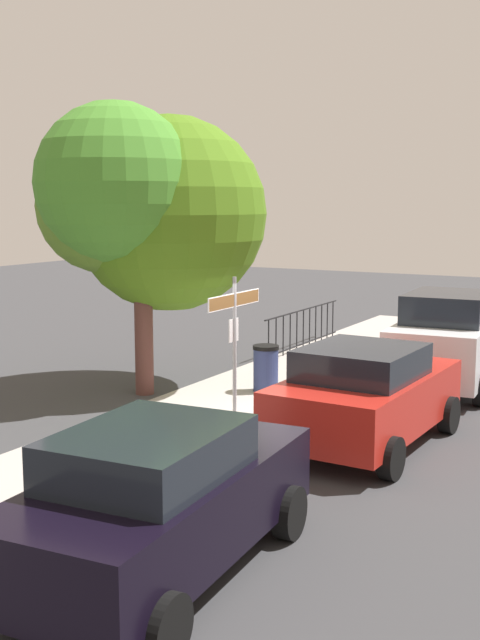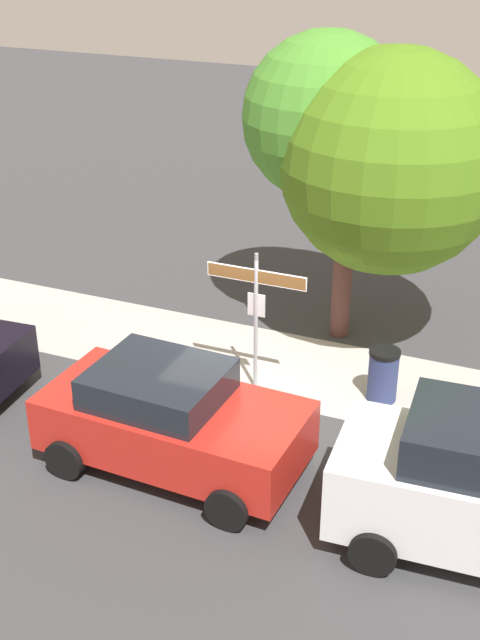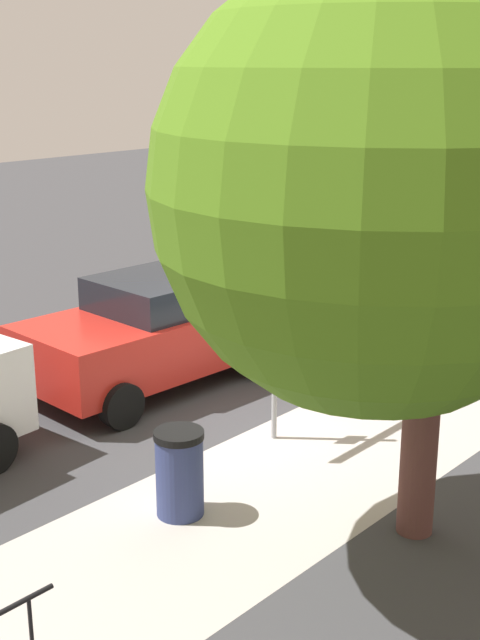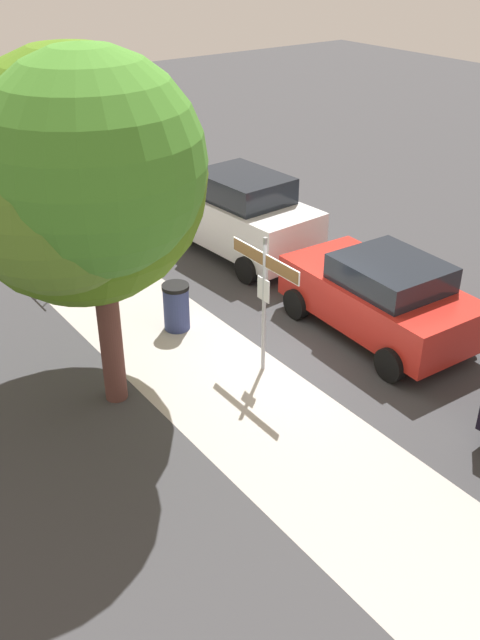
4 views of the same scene
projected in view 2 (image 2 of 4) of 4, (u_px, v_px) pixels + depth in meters
name	position (u px, v px, depth m)	size (l,w,h in m)	color
ground_plane	(255.00, 400.00, 14.83)	(60.00, 60.00, 0.00)	#38383A
sidewalk_strip	(384.00, 387.00, 15.21)	(24.00, 2.60, 0.00)	#A9A19B
street_sign	(256.00, 296.00, 14.39)	(1.81, 0.07, 2.62)	#9EA0A5
shade_tree	(366.00, 146.00, 15.31)	(4.96, 4.22, 5.88)	brown
car_red	(171.00, 418.00, 12.78)	(4.09, 2.25, 1.67)	red
trash_bin	(383.00, 375.00, 14.64)	(0.55, 0.55, 0.98)	navy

